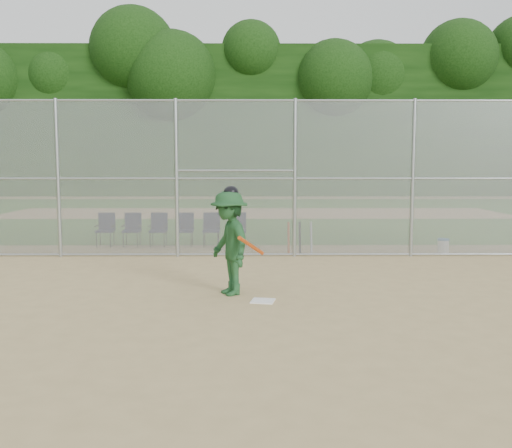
{
  "coord_description": "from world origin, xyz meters",
  "views": [
    {
      "loc": [
        -0.07,
        -9.48,
        2.36
      ],
      "look_at": [
        0.0,
        2.5,
        1.1
      ],
      "focal_mm": 40.0,
      "sensor_mm": 36.0,
      "label": 1
    }
  ],
  "objects_px": {
    "home_plate": "(263,301)",
    "batter_at_plate": "(229,242)",
    "water_cooler": "(443,246)",
    "chair_0": "(105,230)"
  },
  "relations": [
    {
      "from": "batter_at_plate",
      "to": "chair_0",
      "type": "distance_m",
      "value": 7.2
    },
    {
      "from": "water_cooler",
      "to": "chair_0",
      "type": "bearing_deg",
      "value": 172.04
    },
    {
      "from": "batter_at_plate",
      "to": "water_cooler",
      "type": "bearing_deg",
      "value": 41.0
    },
    {
      "from": "batter_at_plate",
      "to": "water_cooler",
      "type": "xyz_separation_m",
      "value": [
        5.5,
        4.78,
        -0.76
      ]
    },
    {
      "from": "home_plate",
      "to": "batter_at_plate",
      "type": "distance_m",
      "value": 1.25
    },
    {
      "from": "home_plate",
      "to": "chair_0",
      "type": "xyz_separation_m",
      "value": [
        -4.42,
        6.63,
        0.47
      ]
    },
    {
      "from": "home_plate",
      "to": "chair_0",
      "type": "distance_m",
      "value": 7.98
    },
    {
      "from": "home_plate",
      "to": "chair_0",
      "type": "bearing_deg",
      "value": 123.68
    },
    {
      "from": "water_cooler",
      "to": "chair_0",
      "type": "distance_m",
      "value": 9.41
    },
    {
      "from": "batter_at_plate",
      "to": "water_cooler",
      "type": "relative_size",
      "value": 5.05
    }
  ]
}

